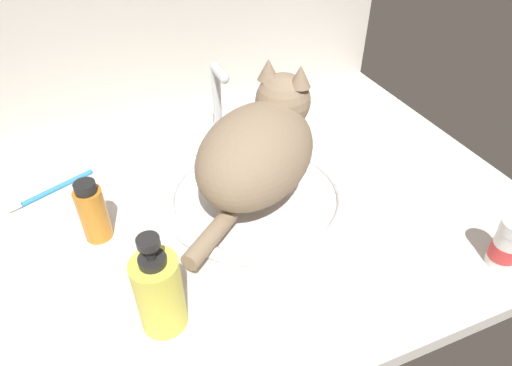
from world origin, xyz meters
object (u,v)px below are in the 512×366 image
Objects in this scene: toothbrush at (50,191)px; cat at (261,146)px; sink_basin at (256,195)px; amber_bottle at (93,212)px; faucet at (219,115)px; pill_bottle at (507,245)px; soap_pump_bottle at (159,292)px.

cat is at bearing -22.08° from toothbrush.
sink_basin is 3.06× the size of amber_bottle.
amber_bottle reaches higher than toothbrush.
sink_basin is 1.89× the size of faucet.
amber_bottle is 70.16cm from pill_bottle.
faucet is 1.17× the size of toothbrush.
toothbrush is (-70.24, 48.51, -3.69)cm from pill_bottle.
faucet is 1.62× the size of amber_bottle.
sink_basin is at bearing -24.46° from toothbrush.
sink_basin is 2.12× the size of soap_pump_bottle.
toothbrush is (-39.74, 16.12, -10.91)cm from cat.
amber_bottle reaches higher than pill_bottle.
faucet reaches higher than toothbrush.
amber_bottle is at bearing 152.59° from pill_bottle.
pill_bottle is at bearing -44.20° from sink_basin.
sink_basin is 23.55cm from faucet.
cat is 45.07cm from pill_bottle.
pill_bottle reaches higher than sink_basin.
faucet is 1.12× the size of soap_pump_bottle.
cat is at bearing 133.28° from pill_bottle.
pill_bottle is 0.55× the size of toothbrush.
sink_basin is at bearing -139.59° from cat.
cat reaches higher than soap_pump_bottle.
soap_pump_bottle is at bearing 169.64° from pill_bottle.
soap_pump_bottle is (-23.23, -43.73, -0.40)cm from faucet.
sink_basin is 1.03× the size of cat.
faucet is at bearing 120.73° from pill_bottle.
pill_bottle is at bearing -34.63° from toothbrush.
soap_pump_bottle is at bearing -117.98° from faucet.
sink_basin is at bearing -90.00° from faucet.
amber_bottle is at bearing 107.60° from soap_pump_bottle.
pill_bottle is (30.50, -32.38, -7.22)cm from cat.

